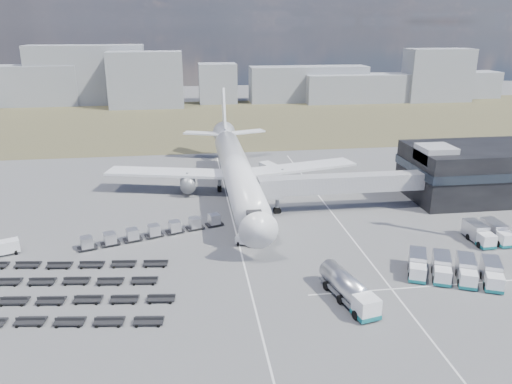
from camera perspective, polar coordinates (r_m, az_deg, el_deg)
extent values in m
plane|color=#565659|center=(70.23, 0.40, -8.71)|extent=(420.00, 420.00, 0.00)
cube|color=#443F29|center=(174.87, -4.87, 8.10)|extent=(420.00, 90.00, 0.01)
cube|color=silver|center=(74.44, -1.70, -7.04)|extent=(0.25, 110.00, 0.01)
cube|color=silver|center=(78.23, 11.60, -6.10)|extent=(0.25, 110.00, 0.01)
cube|color=silver|center=(71.34, 22.01, -9.75)|extent=(40.00, 0.25, 0.01)
cube|color=black|center=(106.48, 24.84, 2.12)|extent=(30.00, 16.00, 10.00)
cube|color=#262D38|center=(106.18, 24.93, 2.74)|extent=(30.40, 16.40, 1.60)
cube|color=#939399|center=(97.71, 19.85, 4.12)|extent=(6.00, 6.00, 3.00)
cube|color=#939399|center=(90.71, 9.89, 0.99)|extent=(29.80, 3.00, 3.00)
cube|color=#939399|center=(87.16, 1.56, 0.53)|extent=(4.00, 3.60, 3.40)
cylinder|color=slate|center=(88.71, 2.45, -0.89)|extent=(0.70, 0.70, 5.10)
cylinder|color=black|center=(89.44, 2.43, -2.15)|extent=(1.40, 0.90, 1.40)
cylinder|color=white|center=(95.97, -2.19, 2.39)|extent=(5.60, 48.00, 5.60)
cone|color=white|center=(71.13, 0.00, -3.63)|extent=(5.60, 5.00, 5.60)
cone|color=white|center=(122.80, -3.54, 6.42)|extent=(5.60, 8.00, 5.60)
cube|color=black|center=(72.67, -0.22, -2.45)|extent=(2.20, 2.00, 0.80)
cube|color=white|center=(100.75, -9.85, 2.21)|extent=(25.59, 11.38, 0.50)
cube|color=white|center=(103.07, 4.75, 2.81)|extent=(25.59, 11.38, 0.50)
cylinder|color=slate|center=(99.26, -7.81, 1.03)|extent=(3.00, 5.00, 3.00)
cylinder|color=slate|center=(100.98, 3.03, 1.50)|extent=(3.00, 5.00, 3.00)
cube|color=white|center=(124.38, -6.16, 6.70)|extent=(9.49, 5.63, 0.35)
cube|color=white|center=(125.18, -1.09, 6.88)|extent=(9.49, 5.63, 0.35)
cube|color=white|center=(124.65, -3.70, 9.28)|extent=(0.50, 9.06, 11.45)
cylinder|color=slate|center=(77.73, -0.56, -4.85)|extent=(0.50, 0.50, 2.50)
cylinder|color=slate|center=(100.74, -4.20, 0.74)|extent=(0.60, 0.60, 2.50)
cylinder|color=slate|center=(101.31, -0.59, 0.90)|extent=(0.60, 0.60, 2.50)
cylinder|color=black|center=(78.04, -0.56, -5.35)|extent=(0.50, 1.20, 1.20)
cube|color=gray|center=(226.46, -24.70, 10.99)|extent=(41.04, 12.00, 16.00)
cube|color=gray|center=(221.06, -18.74, 12.56)|extent=(46.16, 12.00, 23.67)
cube|color=gray|center=(206.06, -12.46, 12.41)|extent=(28.83, 12.00, 21.63)
cube|color=gray|center=(214.79, -4.42, 12.30)|extent=(15.56, 12.00, 16.13)
cube|color=gray|center=(219.13, 5.99, 12.19)|extent=(49.98, 12.00, 14.66)
cube|color=gray|center=(220.48, 12.14, 11.53)|extent=(49.79, 12.00, 11.66)
cube|color=gray|center=(231.60, 20.04, 12.44)|extent=(27.57, 12.00, 21.85)
cube|color=gray|center=(251.49, 24.08, 11.17)|extent=(15.82, 12.00, 11.39)
cube|color=white|center=(60.08, 12.49, -12.68)|extent=(3.04, 3.04, 2.44)
cube|color=#13656B|center=(60.58, 12.42, -13.45)|extent=(3.16, 3.16, 0.53)
cylinder|color=silver|center=(63.62, 9.98, -10.10)|extent=(4.31, 8.34, 2.65)
cube|color=slate|center=(64.21, 9.92, -11.05)|extent=(4.21, 8.31, 0.37)
cylinder|color=black|center=(63.18, 10.64, -11.92)|extent=(2.94, 1.74, 1.17)
cube|color=white|center=(76.95, -1.13, -5.55)|extent=(3.56, 2.85, 1.42)
cube|color=white|center=(82.40, -26.78, -5.73)|extent=(4.33, 3.16, 2.13)
cube|color=white|center=(108.92, 1.70, 2.43)|extent=(4.71, 6.79, 2.94)
cube|color=#13656B|center=(109.27, 1.69, 1.82)|extent=(4.85, 6.93, 0.47)
cube|color=white|center=(69.79, 17.98, -8.81)|extent=(2.74, 2.69, 2.01)
cube|color=#13656B|center=(70.14, 17.91, -9.38)|extent=(2.86, 2.81, 0.41)
cube|color=silver|center=(72.50, 17.96, -7.41)|extent=(3.71, 4.73, 2.38)
cube|color=white|center=(70.06, 20.54, -9.01)|extent=(2.74, 2.69, 2.01)
cube|color=#13656B|center=(70.41, 20.47, -9.57)|extent=(2.86, 2.81, 0.41)
cube|color=silver|center=(72.75, 20.41, -7.60)|extent=(3.71, 4.73, 2.38)
cube|color=white|center=(70.46, 23.08, -9.18)|extent=(2.74, 2.69, 2.01)
cube|color=#13656B|center=(70.81, 23.00, -9.74)|extent=(2.86, 2.81, 0.41)
cube|color=silver|center=(73.14, 22.85, -7.78)|extent=(3.71, 4.73, 2.38)
cube|color=white|center=(70.99, 25.59, -9.34)|extent=(2.74, 2.69, 2.01)
cube|color=#13656B|center=(71.34, 25.50, -9.89)|extent=(2.86, 2.81, 0.41)
cube|color=silver|center=(73.66, 25.26, -7.94)|extent=(3.71, 4.73, 2.38)
cube|color=white|center=(83.31, 24.86, -5.06)|extent=(2.17, 2.08, 2.05)
cube|color=#13656B|center=(83.62, 24.78, -5.56)|extent=(2.26, 2.17, 0.42)
cube|color=silver|center=(85.67, 23.74, -3.98)|extent=(2.29, 4.32, 2.43)
cube|color=white|center=(85.06, 26.66, -4.85)|extent=(2.17, 2.08, 2.05)
cube|color=#13656B|center=(85.36, 26.58, -5.34)|extent=(2.26, 2.17, 0.42)
cube|color=silver|center=(87.37, 25.51, -3.80)|extent=(2.29, 4.32, 2.43)
cube|color=black|center=(79.65, -18.72, -6.04)|extent=(3.20, 2.53, 0.19)
cube|color=silver|center=(79.28, -18.79, -5.44)|extent=(2.18, 2.18, 1.61)
cube|color=black|center=(80.07, -16.30, -5.65)|extent=(3.20, 2.53, 0.19)
cube|color=silver|center=(79.71, -16.36, -5.05)|extent=(2.18, 2.18, 1.61)
cube|color=black|center=(80.64, -13.90, -5.25)|extent=(3.20, 2.53, 0.19)
cube|color=silver|center=(80.28, -13.95, -4.66)|extent=(2.18, 2.18, 1.61)
cube|color=black|center=(81.35, -11.55, -4.85)|extent=(3.20, 2.53, 0.19)
cube|color=silver|center=(80.99, -11.59, -4.26)|extent=(2.18, 2.18, 1.61)
cube|color=black|center=(82.20, -9.24, -4.45)|extent=(3.20, 2.53, 0.19)
cube|color=silver|center=(81.84, -9.27, -3.86)|extent=(2.18, 2.18, 1.61)
cube|color=black|center=(83.18, -6.98, -4.05)|extent=(3.20, 2.53, 0.19)
cube|color=silver|center=(82.83, -7.01, -3.47)|extent=(2.18, 2.18, 1.61)
cube|color=black|center=(84.29, -4.79, -3.65)|extent=(3.20, 2.53, 0.19)
cube|color=silver|center=(83.94, -4.80, -3.08)|extent=(2.18, 2.18, 1.61)
cube|color=black|center=(64.64, -26.26, -13.10)|extent=(35.66, 5.78, 0.80)
cube|color=black|center=(68.28, -24.66, -11.09)|extent=(35.66, 5.78, 0.80)
cube|color=black|center=(72.05, -23.25, -9.28)|extent=(31.23, 5.27, 0.80)
cube|color=black|center=(75.91, -21.99, -7.64)|extent=(31.23, 5.27, 0.80)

